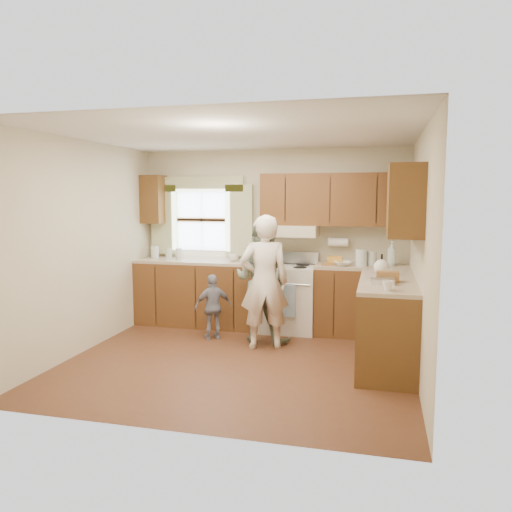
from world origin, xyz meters
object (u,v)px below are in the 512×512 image
(woman_right, at_px, (262,281))
(child, at_px, (213,307))
(woman_left, at_px, (264,282))
(stove, at_px, (288,297))

(woman_right, distance_m, child, 0.73)
(woman_right, bearing_deg, child, 18.13)
(woman_left, bearing_deg, stove, -117.48)
(stove, bearing_deg, woman_right, -111.36)
(woman_left, xyz_separation_m, woman_right, (-0.09, 0.28, -0.03))
(child, bearing_deg, stove, -177.09)
(woman_left, distance_m, woman_right, 0.29)
(stove, relative_size, woman_left, 0.66)
(stove, relative_size, child, 1.26)
(woman_left, height_order, woman_right, woman_left)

